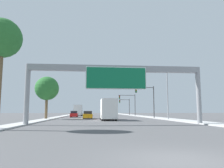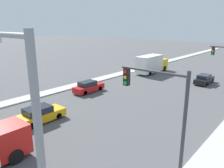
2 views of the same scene
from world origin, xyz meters
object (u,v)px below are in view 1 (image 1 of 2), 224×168
Objects in this scene: traffic_light_mid_block at (130,101)px; street_lamp_right at (166,90)px; sign_gantry at (116,77)px; truck_box_secondary at (108,110)px; palm_tree_background at (47,89)px; traffic_light_far_intersection at (126,104)px; car_mid_left at (74,114)px; car_far_left at (88,115)px; traffic_light_near_intersection at (148,97)px; car_near_right at (111,114)px; truck_box_primary at (78,110)px; palm_tree_foreground at (2,40)px.

traffic_light_mid_block is 28.23m from street_lamp_right.
truck_box_secondary is (0.00, 12.06, -3.64)m from sign_gantry.
traffic_light_far_intersection is at bearing 59.24° from palm_tree_background.
sign_gantry is 30.64m from car_mid_left.
car_far_left is 0.82× the size of traffic_light_far_intersection.
car_mid_left is 24.91m from street_lamp_right.
street_lamp_right reaches higher than traffic_light_near_intersection.
car_near_right is at bearing -133.95° from traffic_light_far_intersection.
truck_box_primary is 30.22m from palm_tree_background.
truck_box_secondary is (3.50, -7.80, 1.05)m from car_far_left.
car_mid_left is 0.51× the size of street_lamp_right.
traffic_light_near_intersection is 0.71× the size of palm_tree_foreground.
car_far_left is 27.63m from palm_tree_foreground.
truck_box_primary is 1.07× the size of palm_tree_background.
palm_tree_background reaches higher than traffic_light_near_intersection.
car_near_right is at bearing -8.99° from truck_box_primary.
traffic_light_near_intersection is at bearing -30.38° from car_mid_left.
traffic_light_mid_block is at bearing 72.92° from truck_box_secondary.
truck_box_primary is 1.30× the size of traffic_light_mid_block.
truck_box_secondary is at bearing 179.08° from street_lamp_right.
palm_tree_background is at bearing 168.24° from street_lamp_right.
car_mid_left reaches higher than car_near_right.
sign_gantry is 41.01m from traffic_light_mid_block.
sign_gantry is 3.60× the size of traffic_light_far_intersection.
truck_box_secondary is at bearing -68.08° from car_mid_left.
traffic_light_far_intersection is (5.54, 5.74, 3.12)m from car_near_right.
car_mid_left is 19.24m from traffic_light_mid_block.
truck_box_secondary is 29.43m from traffic_light_mid_block.
traffic_light_near_intersection is (12.50, 0.21, 3.79)m from car_far_left.
car_far_left is 1.02× the size of car_near_right.
truck_box_primary is at bearing 98.65° from sign_gantry.
palm_tree_foreground is (-3.56, -51.93, 5.93)m from truck_box_primary.
car_near_right is 10.68m from truck_box_primary.
car_near_right is at bearing 102.77° from traffic_light_near_intersection.
traffic_light_far_intersection is 39.34m from palm_tree_background.
car_near_right is 0.80× the size of traffic_light_far_intersection.
traffic_light_mid_block reaches higher than truck_box_primary.
truck_box_secondary is 21.68m from palm_tree_foreground.
sign_gantry is 15.61m from street_lamp_right.
truck_box_primary is at bearing 101.66° from truck_box_secondary.
traffic_light_near_intersection is at bearing 41.69° from truck_box_secondary.
palm_tree_foreground reaches higher than traffic_light_far_intersection.
traffic_light_mid_block is 1.15× the size of traffic_light_far_intersection.
street_lamp_right is at bearing -63.36° from truck_box_primary.
truck_box_secondary is (7.00, -17.40, 1.05)m from car_mid_left.
traffic_light_far_intersection reaches higher than car_near_right.
sign_gantry is 4.51× the size of car_near_right.
car_near_right is at bearing 140.20° from traffic_light_mid_block.
truck_box_secondary is 1.21× the size of traffic_light_near_intersection.
palm_tree_foreground reaches higher than truck_box_secondary.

